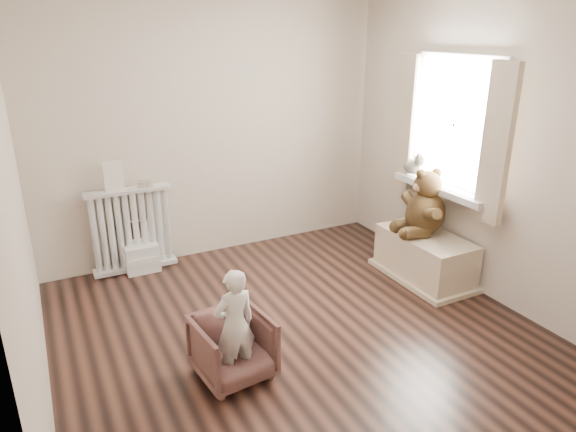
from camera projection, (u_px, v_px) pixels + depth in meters
name	position (u px, v px, depth m)	size (l,w,h in m)	color
floor	(297.00, 330.00, 4.09)	(3.60, 3.60, 0.01)	black
back_wall	(214.00, 130.00, 5.15)	(3.60, 0.02, 2.60)	beige
front_wall	(500.00, 276.00, 2.14)	(3.60, 0.02, 2.60)	beige
left_wall	(15.00, 212.00, 2.88)	(0.02, 3.60, 2.60)	beige
right_wall	(483.00, 148.00, 4.41)	(0.02, 3.60, 2.60)	beige
window	(456.00, 125.00, 4.59)	(0.03, 0.90, 1.10)	white
window_sill	(441.00, 188.00, 4.75)	(0.22, 1.10, 0.06)	silver
curtain_left	(496.00, 145.00, 4.09)	(0.06, 0.26, 1.30)	beige
curtain_right	(405.00, 123.00, 5.04)	(0.06, 0.26, 1.30)	beige
radiator	(132.00, 234.00, 4.97)	(0.80, 0.15, 0.84)	silver
paper_doll	(114.00, 176.00, 4.72)	(0.17, 0.02, 0.29)	beige
tin_a	(143.00, 184.00, 4.87)	(0.09, 0.09, 0.06)	#A59E8C
tin_b	(147.00, 184.00, 4.89)	(0.10, 0.10, 0.05)	#A59E8C
toy_vanity	(140.00, 245.00, 5.01)	(0.32, 0.23, 0.51)	silver
armchair	(233.00, 347.00, 3.49)	(0.48, 0.49, 0.45)	brown
child	(235.00, 325.00, 3.38)	(0.30, 0.19, 0.81)	white
toy_bench	(424.00, 258.00, 4.89)	(0.49, 0.93, 0.44)	beige
teddy_bear	(425.00, 210.00, 4.78)	(0.50, 0.39, 0.62)	#33220F
plush_cat	(413.00, 165.00, 5.04)	(0.17, 0.28, 0.24)	slate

